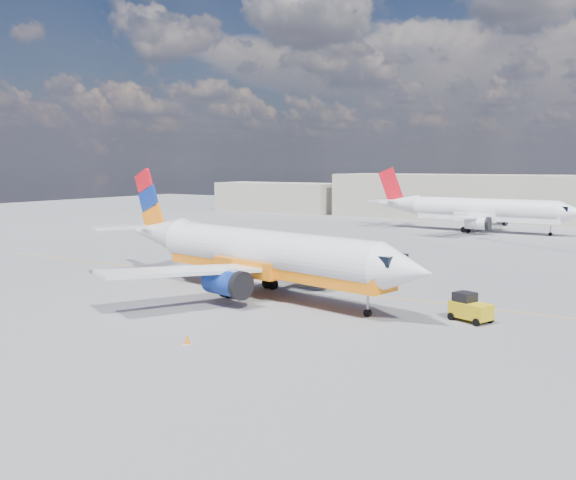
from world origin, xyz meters
The scene contains 8 objects.
ground centered at (0.00, 0.00, 0.00)m, with size 240.00×240.00×0.00m, color slate.
taxi_line centered at (0.00, 3.00, 0.01)m, with size 70.00×0.15×0.01m, color yellow.
terminal_main centered at (5.00, 75.00, 4.00)m, with size 70.00×14.00×8.00m, color beige.
terminal_annex centered at (-45.00, 72.00, 3.00)m, with size 26.00×10.00×6.00m, color beige.
main_jet centered at (1.02, -1.48, 3.20)m, with size 31.81×24.53×9.60m.
second_jet centered at (2.07, 53.41, 3.14)m, with size 31.08×24.58×9.42m.
gse_tug centered at (17.19, -1.20, 0.85)m, with size 2.85×2.33×1.80m.
traffic_cone centered at (5.63, -14.74, 0.27)m, with size 0.39×0.39×0.55m.
Camera 1 is at (28.62, -40.81, 9.86)m, focal length 40.00 mm.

